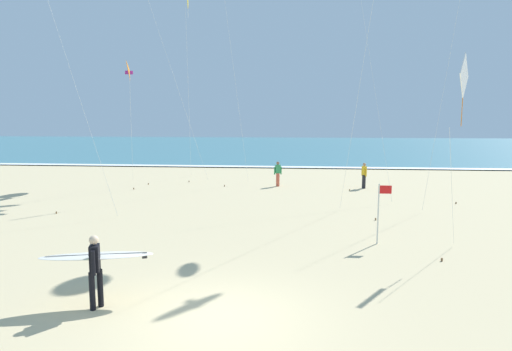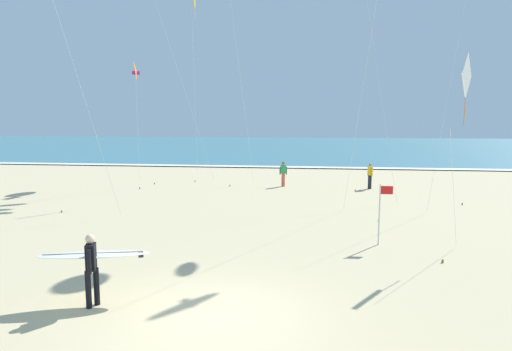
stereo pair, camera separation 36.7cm
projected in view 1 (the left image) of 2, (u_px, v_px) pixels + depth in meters
name	position (u px, v px, depth m)	size (l,w,h in m)	color
ground_plane	(219.00, 318.00, 9.40)	(160.00, 160.00, 0.00)	#CCB789
ocean_water	(288.00, 146.00, 67.46)	(160.00, 60.00, 0.08)	teal
shoreline_foam	(279.00, 167.00, 38.15)	(160.00, 1.25, 0.01)	white
surfer_lead	(96.00, 261.00, 9.96)	(2.61, 1.34, 1.71)	black
kite_diamond_golden_mid	(188.00, 11.00, 30.87)	(0.75, 3.59, 13.11)	yellow
kite_diamond_ivory_far	(464.00, 79.00, 13.93)	(1.29, 2.29, 6.40)	white
kite_delta_amber_high	(129.00, 71.00, 28.98)	(1.81, 4.10, 8.19)	orange
bystander_green_top	(278.00, 174.00, 27.63)	(0.48, 0.27, 1.59)	#D8593F
bystander_yellow_top	(364.00, 175.00, 26.80)	(0.29, 0.46, 1.59)	black
lifeguard_flag	(380.00, 208.00, 14.83)	(0.45, 0.05, 2.10)	silver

